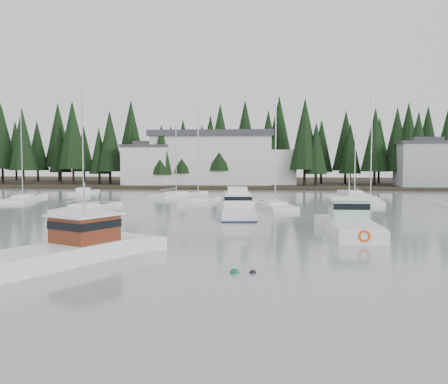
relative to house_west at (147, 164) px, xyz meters
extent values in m
plane|color=gray|center=(18.00, -79.00, -4.65)|extent=(260.00, 260.00, 0.00)
cube|color=black|center=(18.00, 18.00, -4.65)|extent=(240.00, 54.00, 1.00)
cube|color=silver|center=(0.00, 0.00, -0.40)|extent=(9.00, 7.00, 7.50)
cube|color=#38383D|center=(0.00, 0.00, 3.60)|extent=(9.54, 7.42, 0.50)
cube|color=#38383D|center=(0.00, 0.00, 4.20)|extent=(4.95, 3.85, 0.80)
cube|color=#999EA0|center=(54.00, -1.00, -0.15)|extent=(10.00, 8.00, 8.00)
cube|color=#38383D|center=(54.00, -1.00, 4.10)|extent=(10.60, 8.48, 0.50)
cube|color=#38383D|center=(54.00, -1.00, 4.70)|extent=(5.50, 4.40, 0.80)
cube|color=silver|center=(13.00, 3.00, 0.85)|extent=(24.00, 10.00, 10.00)
cube|color=#38383D|center=(13.00, 3.00, 6.15)|extent=(25.00, 11.00, 1.20)
cube|color=silver|center=(25.00, 5.00, -0.65)|extent=(10.00, 8.00, 7.00)
cube|color=white|center=(14.00, -73.59, -4.55)|extent=(7.41, 10.25, 1.42)
cube|color=white|center=(14.00, -73.59, -3.78)|extent=(7.27, 10.05, 0.13)
cube|color=#4C1C0F|center=(14.90, -71.84, -3.01)|extent=(3.74, 3.86, 1.53)
cube|color=white|center=(14.90, -71.84, -2.19)|extent=(4.21, 4.36, 0.13)
cube|color=black|center=(14.90, -71.84, -2.71)|extent=(3.82, 3.93, 0.44)
cylinder|color=#A5A8AD|center=(14.90, -71.84, -1.27)|extent=(0.08, 0.08, 1.75)
cube|color=black|center=(11.57, -72.34, -4.71)|extent=(2.77, 3.71, 0.60)
cube|color=white|center=(21.96, -50.28, -4.52)|extent=(4.17, 10.42, 1.48)
cube|color=black|center=(21.96, -50.28, -4.63)|extent=(4.21, 10.48, 0.20)
cube|color=white|center=(21.90, -49.77, -3.09)|extent=(3.11, 5.52, 1.34)
cube|color=black|center=(21.90, -49.77, -2.76)|extent=(3.17, 5.57, 0.37)
cube|color=white|center=(21.90, -49.77, -2.12)|extent=(2.15, 2.82, 0.60)
cylinder|color=#A5A8AD|center=(21.90, -49.77, -1.38)|extent=(0.10, 0.10, 1.02)
cube|color=white|center=(31.27, -61.69, -4.54)|extent=(3.32, 9.22, 1.49)
cube|color=white|center=(31.27, -61.69, -3.74)|extent=(3.26, 9.04, 0.14)
cube|color=#98C7B0|center=(31.25, -59.85, -2.93)|extent=(2.67, 2.79, 1.61)
cube|color=white|center=(31.25, -59.85, -2.07)|extent=(2.99, 3.16, 0.14)
cube|color=black|center=(31.25, -59.85, -2.61)|extent=(2.73, 2.83, 0.46)
cylinder|color=#A5A8AD|center=(31.25, -59.85, -1.10)|extent=(0.08, 0.08, 1.84)
torus|color=#F2590C|center=(31.32, -66.28, -4.02)|extent=(0.81, 0.17, 0.80)
cube|color=white|center=(16.08, -37.20, -4.68)|extent=(3.61, 9.62, 1.05)
cube|color=white|center=(16.08, -37.20, -4.03)|extent=(2.27, 3.35, 0.30)
cylinder|color=#A5A8AD|center=(16.08, -37.20, 1.69)|extent=(0.14, 0.14, 11.69)
cube|color=white|center=(4.98, -46.72, -4.68)|extent=(3.81, 9.85, 1.05)
cube|color=white|center=(4.98, -46.72, -4.03)|extent=(2.37, 3.44, 0.30)
cylinder|color=#A5A8AD|center=(4.98, -46.72, 2.08)|extent=(0.14, 0.14, 12.47)
cube|color=white|center=(-8.39, -34.47, -4.68)|extent=(5.17, 10.64, 1.05)
cube|color=white|center=(-8.39, -34.47, -4.03)|extent=(2.80, 3.85, 0.30)
cylinder|color=#A5A8AD|center=(-8.39, -34.47, 1.82)|extent=(0.14, 0.14, 11.95)
cube|color=white|center=(25.66, -41.56, -4.68)|extent=(5.22, 9.67, 1.05)
cube|color=white|center=(25.66, -41.56, -4.03)|extent=(2.78, 3.56, 0.30)
cylinder|color=#A5A8AD|center=(25.66, -41.56, 2.42)|extent=(0.14, 0.14, 13.14)
cube|color=white|center=(37.90, -20.56, -4.68)|extent=(3.01, 9.64, 1.05)
cube|color=white|center=(37.90, -20.56, -4.03)|extent=(2.09, 3.28, 0.30)
cylinder|color=#A5A8AD|center=(37.90, -20.56, 1.21)|extent=(0.14, 0.14, 10.74)
cube|color=white|center=(37.75, -34.02, -4.68)|extent=(3.56, 10.35, 1.05)
cube|color=white|center=(37.75, -34.02, -4.03)|extent=(2.15, 3.61, 0.30)
cylinder|color=#A5A8AD|center=(37.75, -34.02, 2.44)|extent=(0.14, 0.14, 13.18)
cube|color=white|center=(11.00, -25.66, -4.68)|extent=(6.40, 10.93, 1.05)
cube|color=white|center=(11.00, -25.66, -4.03)|extent=(3.16, 4.08, 0.30)
cylinder|color=#A5A8AD|center=(11.00, -25.66, 0.92)|extent=(0.14, 0.14, 10.16)
cube|color=white|center=(32.91, -49.88, -4.60)|extent=(2.43, 5.40, 0.90)
cube|color=white|center=(32.91, -49.88, -3.90)|extent=(1.57, 1.76, 0.55)
cube|color=white|center=(-4.99, -21.57, -4.60)|extent=(2.57, 6.98, 0.90)
cube|color=white|center=(-4.99, -21.57, -3.90)|extent=(1.61, 2.28, 0.55)
sphere|color=#145933|center=(23.60, -74.83, -4.65)|extent=(0.47, 0.47, 0.47)
sphere|color=black|center=(24.49, -74.72, -4.65)|extent=(0.36, 0.36, 0.36)
camera|label=1|loc=(25.47, -98.80, 0.89)|focal=40.00mm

